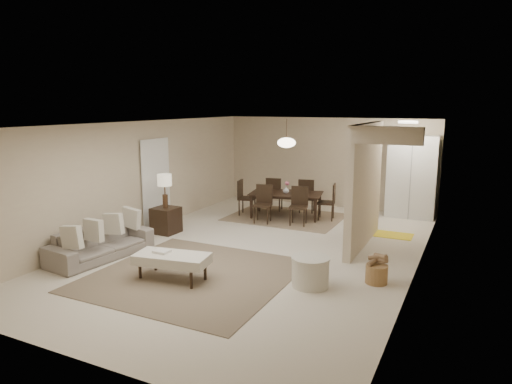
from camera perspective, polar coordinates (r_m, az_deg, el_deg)
The scene contains 22 objects.
floor at distance 9.20m, azimuth 0.22°, elevation -7.23°, with size 9.00×9.00×0.00m, color beige.
ceiling at distance 8.75m, azimuth 0.23°, elevation 8.53°, with size 9.00×9.00×0.00m, color white.
back_wall at distance 13.04m, azimuth 8.89°, elevation 3.68°, with size 6.00×6.00×0.00m, color #C3AE93.
left_wall at distance 10.53m, azimuth -14.64°, elevation 1.74°, with size 9.00×9.00×0.00m, color #C3AE93.
right_wall at distance 8.07m, azimuth 19.77°, elevation -1.27°, with size 9.00×9.00×0.00m, color #C3AE93.
partition at distance 9.48m, azimuth 13.43°, elevation 0.81°, with size 0.15×2.50×2.50m, color #C3AE93.
doorway at distance 11.00m, azimuth -12.44°, elevation 1.01°, with size 0.04×0.90×2.04m, color black.
pantry_cabinet at distance 12.24m, azimuth 18.92°, elevation 1.80°, with size 1.20×0.55×2.10m, color white.
flush_light at distance 11.18m, azimuth 18.48°, elevation 8.29°, with size 0.44×0.44×0.05m, color white.
living_rug at distance 7.96m, azimuth -7.89°, elevation -10.24°, with size 3.20×3.20×0.01m, color brown.
sofa at distance 9.13m, azimuth -18.83°, elevation -6.05°, with size 0.78×2.01×0.59m, color gray.
ottoman_bench at distance 7.72m, azimuth -10.46°, elevation -8.27°, with size 1.30×0.76×0.44m.
side_table at distance 10.50m, azimuth -11.18°, elevation -3.48°, with size 0.53×0.53×0.58m, color black.
table_lamp at distance 10.33m, azimuth -11.36°, elevation 1.11°, with size 0.32×0.32×0.76m.
round_pouf at distance 7.43m, azimuth 6.81°, elevation -9.86°, with size 0.61×0.61×0.48m, color beige.
wicker_basket at distance 7.77m, azimuth 14.84°, elevation -9.89°, with size 0.36×0.36×0.30m, color brown.
dining_rug at distance 11.79m, azimuth 3.71°, elevation -3.14°, with size 2.80×2.10×0.01m, color #836951.
dining_table at distance 11.72m, azimuth 3.73°, elevation -1.66°, with size 1.81×1.01×0.63m, color black.
dining_chairs at distance 11.69m, azimuth 3.74°, elevation -0.97°, with size 2.51×2.01×0.92m.
vase at distance 11.64m, azimuth 3.76°, elevation 0.27°, with size 0.16×0.16×0.17m, color white.
yellow_mat at distance 10.63m, azimuth 16.47°, elevation -5.15°, with size 0.94×0.57×0.01m, color yellow.
pendant_light at distance 11.48m, azimuth 3.83°, elevation 6.18°, with size 0.46×0.46×0.71m.
Camera 1 is at (3.81, -7.87, 2.87)m, focal length 32.00 mm.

